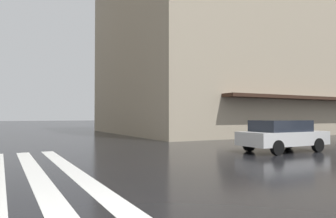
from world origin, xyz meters
The scene contains 2 objects.
haussmann_block_corner centered at (21.20, -20.88, 9.67)m, with size 18.61×26.86×19.75m.
car_white centered at (5.50, -9.49, 0.76)m, with size 1.85×4.10×1.41m.
Camera 1 is at (-4.66, 1.71, 1.60)m, focal length 33.86 mm.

